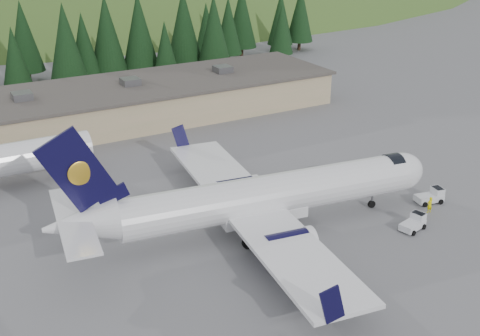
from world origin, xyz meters
name	(u,v)px	position (x,y,z in m)	size (l,w,h in m)	color
ground	(271,227)	(0.00, 0.00, 0.00)	(600.00, 600.00, 0.00)	#5B5B5F
airliner	(261,198)	(-1.10, 0.15, 3.35)	(37.86, 35.64, 12.56)	white
baggage_tug_a	(414,223)	(11.80, -6.93, 0.65)	(2.99, 2.17, 1.46)	silver
baggage_tug_b	(431,196)	(17.54, -3.55, 0.69)	(3.09, 2.16, 1.53)	silver
terminal_building	(98,107)	(-5.01, 38.00, 2.62)	(71.00, 17.00, 6.10)	tan
ramp_worker	(430,205)	(15.63, -5.16, 0.85)	(0.62, 0.41, 1.70)	#F0E301
tree_line	(40,42)	(-7.38, 60.77, 7.99)	(115.54, 18.10, 14.06)	black
hills	(128,170)	(53.34, 207.38, -82.80)	(614.00, 330.00, 300.00)	#3B5922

